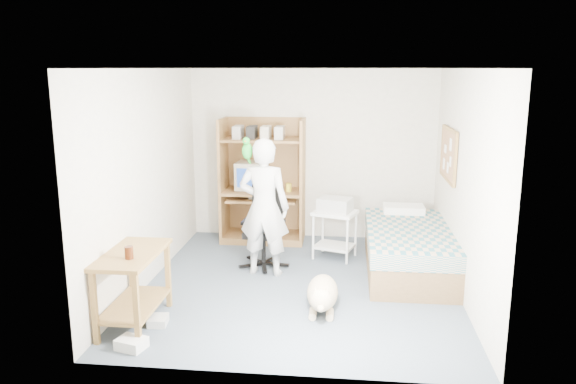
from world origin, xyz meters
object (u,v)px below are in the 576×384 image
at_px(computer_hutch, 263,186).
at_px(person, 264,207).
at_px(dog, 322,293).
at_px(printer_cart, 335,227).
at_px(bed, 408,249).
at_px(side_desk, 133,277).
at_px(office_chair, 265,238).

relative_size(computer_hutch, person, 1.06).
relative_size(dog, printer_cart, 1.60).
xyz_separation_m(bed, dog, (-1.01, -1.25, -0.12)).
bearing_deg(bed, side_desk, -147.50).
relative_size(computer_hutch, bed, 0.89).
bearing_deg(computer_hutch, side_desk, -106.14).
height_order(person, dog, person).
distance_m(bed, printer_cart, 1.03).
relative_size(computer_hutch, office_chair, 1.76).
bearing_deg(computer_hutch, person, -80.90).
relative_size(side_desk, dog, 0.97).
height_order(person, printer_cart, person).
distance_m(computer_hutch, bed, 2.35).
distance_m(bed, office_chair, 1.82).
xyz_separation_m(bed, printer_cart, (-0.93, 0.41, 0.14)).
bearing_deg(dog, side_desk, -163.45).
relative_size(side_desk, office_chair, 0.98).
bearing_deg(side_desk, dog, 17.21).
bearing_deg(person, dog, 134.69).
height_order(bed, office_chair, office_chair).
xyz_separation_m(bed, side_desk, (-2.85, -1.82, 0.21)).
relative_size(person, printer_cart, 2.63).
bearing_deg(computer_hutch, office_chair, -80.64).
bearing_deg(computer_hutch, dog, -67.37).
height_order(side_desk, office_chair, office_chair).
xyz_separation_m(side_desk, dog, (1.84, 0.57, -0.32)).
bearing_deg(side_desk, office_chair, 60.75).
distance_m(side_desk, person, 1.91).
relative_size(bed, office_chair, 1.98).
relative_size(bed, dog, 1.96).
bearing_deg(dog, bed, 50.27).
height_order(bed, person, person).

